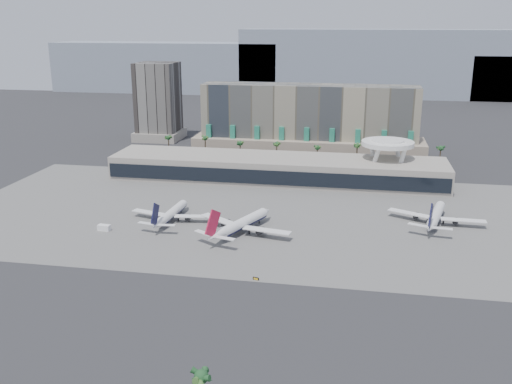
% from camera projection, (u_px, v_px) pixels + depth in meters
% --- Properties ---
extents(ground, '(900.00, 900.00, 0.00)m').
position_uv_depth(ground, '(229.00, 266.00, 190.44)').
color(ground, '#232326').
rests_on(ground, ground).
extents(apron_pad, '(260.00, 130.00, 0.06)m').
position_uv_depth(apron_pad, '(258.00, 214.00, 242.24)').
color(apron_pad, '#5B5B59').
rests_on(apron_pad, ground).
extents(mountain_ridge, '(680.00, 60.00, 70.00)m').
position_uv_depth(mountain_ridge, '(350.00, 67.00, 619.74)').
color(mountain_ridge, gray).
rests_on(mountain_ridge, ground).
extents(hotel, '(140.00, 30.00, 42.00)m').
position_uv_depth(hotel, '(308.00, 126.00, 348.16)').
color(hotel, gray).
rests_on(hotel, ground).
extents(office_tower, '(30.00, 30.00, 52.00)m').
position_uv_depth(office_tower, '(158.00, 106.00, 388.52)').
color(office_tower, black).
rests_on(office_tower, ground).
extents(terminal, '(170.00, 32.50, 14.50)m').
position_uv_depth(terminal, '(277.00, 168.00, 292.02)').
color(terminal, '#AEA899').
rests_on(terminal, ground).
extents(saucer_structure, '(26.00, 26.00, 21.89)m').
position_uv_depth(saucer_structure, '(388.00, 146.00, 284.93)').
color(saucer_structure, white).
rests_on(saucer_structure, ground).
extents(palm_row, '(157.80, 2.80, 13.10)m').
position_uv_depth(palm_row, '(298.00, 146.00, 322.79)').
color(palm_row, brown).
rests_on(palm_row, ground).
extents(airliner_left, '(35.70, 36.83, 12.71)m').
position_uv_depth(airliner_left, '(171.00, 214.00, 232.66)').
color(airliner_left, white).
rests_on(airliner_left, ground).
extents(airliner_centre, '(38.88, 40.06, 14.70)m').
position_uv_depth(airliner_centre, '(241.00, 224.00, 219.52)').
color(airliner_centre, white).
rests_on(airliner_centre, ground).
extents(airliner_right, '(37.96, 39.41, 13.85)m').
position_uv_depth(airliner_right, '(436.00, 216.00, 229.33)').
color(airliner_right, white).
rests_on(airliner_right, ground).
extents(service_vehicle_a, '(5.03, 2.81, 2.36)m').
position_uv_depth(service_vehicle_a, '(104.00, 228.00, 222.61)').
color(service_vehicle_a, white).
rests_on(service_vehicle_a, ground).
extents(service_vehicle_b, '(3.64, 2.18, 1.83)m').
position_uv_depth(service_vehicle_b, '(233.00, 226.00, 224.79)').
color(service_vehicle_b, white).
rests_on(service_vehicle_b, ground).
extents(taxiway_sign, '(2.08, 0.83, 0.94)m').
position_uv_depth(taxiway_sign, '(256.00, 279.00, 180.31)').
color(taxiway_sign, black).
rests_on(taxiway_sign, ground).
extents(near_palm_b, '(6.00, 6.00, 16.03)m').
position_uv_depth(near_palm_b, '(202.00, 384.00, 107.52)').
color(near_palm_b, brown).
rests_on(near_palm_b, ground).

